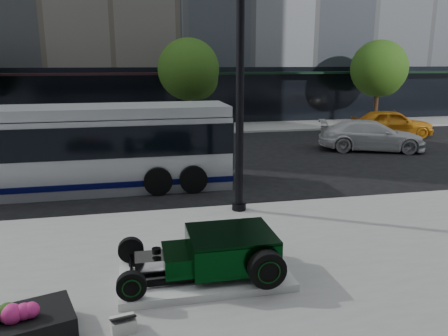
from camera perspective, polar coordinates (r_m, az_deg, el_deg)
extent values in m
plane|color=black|center=(15.33, -1.68, -2.99)|extent=(120.00, 120.00, 0.00)
cube|color=gray|center=(28.89, -6.74, 5.04)|extent=(70.00, 4.00, 0.12)
cube|color=black|center=(31.60, -25.80, 8.06)|extent=(22.00, 0.50, 4.00)
cube|color=black|center=(34.48, 15.11, 9.32)|extent=(24.00, 0.50, 4.00)
cube|color=black|center=(30.94, -26.37, 10.89)|extent=(22.00, 1.60, 0.15)
cube|color=black|center=(33.87, 15.75, 11.93)|extent=(24.00, 1.60, 0.15)
cylinder|color=black|center=(27.84, -4.56, 7.58)|extent=(0.28, 0.28, 2.60)
sphere|color=#193B10|center=(27.68, -4.66, 12.73)|extent=(3.80, 3.80, 3.80)
sphere|color=#193B10|center=(28.08, -3.48, 11.54)|extent=(2.60, 2.60, 2.60)
cylinder|color=black|center=(32.23, 19.23, 7.71)|extent=(0.28, 0.28, 2.60)
sphere|color=#193B10|center=(32.09, 19.59, 12.15)|extent=(3.80, 3.80, 3.80)
sphere|color=#193B10|center=(32.67, 20.15, 11.06)|extent=(2.60, 2.60, 2.60)
cube|color=silver|center=(9.16, -2.56, -13.78)|extent=(3.40, 1.80, 0.15)
cube|color=black|center=(8.68, -2.06, -14.11)|extent=(3.00, 0.08, 0.10)
cube|color=black|center=(9.48, -3.03, -11.60)|extent=(3.00, 0.08, 0.10)
cube|color=black|center=(9.02, 0.91, -10.50)|extent=(1.70, 1.45, 0.62)
cube|color=black|center=(8.89, 0.92, -8.56)|extent=(1.70, 1.45, 0.06)
cube|color=black|center=(8.91, -6.15, -11.76)|extent=(0.55, 1.05, 0.38)
cube|color=silver|center=(8.90, -9.74, -12.27)|extent=(0.55, 0.55, 0.34)
cylinder|color=black|center=(8.79, -8.82, -10.63)|extent=(0.18, 0.18, 0.10)
cylinder|color=black|center=(8.96, -12.00, -13.07)|extent=(0.06, 1.55, 0.06)
cylinder|color=black|center=(8.44, 5.64, -13.04)|extent=(0.72, 0.24, 0.72)
cylinder|color=black|center=(8.34, 5.91, -13.42)|extent=(0.37, 0.02, 0.37)
torus|color=#0A380F|center=(8.33, 5.93, -13.46)|extent=(0.44, 0.02, 0.44)
cylinder|color=black|center=(9.93, 2.64, -8.74)|extent=(0.72, 0.24, 0.72)
cylinder|color=black|center=(10.04, 2.46, -8.47)|extent=(0.37, 0.02, 0.37)
torus|color=#0A380F|center=(10.05, 2.44, -8.44)|extent=(0.44, 0.02, 0.44)
cylinder|color=black|center=(8.21, -12.00, -14.83)|extent=(0.54, 0.16, 0.54)
cylinder|color=black|center=(8.14, -12.00, -15.11)|extent=(0.28, 0.02, 0.28)
torus|color=#0A380F|center=(8.13, -12.00, -15.15)|extent=(0.34, 0.02, 0.34)
cylinder|color=black|center=(9.61, -12.07, -10.41)|extent=(0.54, 0.16, 0.54)
cylinder|color=black|center=(9.69, -12.07, -10.20)|extent=(0.28, 0.02, 0.28)
torus|color=#0A380F|center=(9.70, -12.08, -10.17)|extent=(0.34, 0.02, 0.34)
cube|color=silver|center=(7.78, -13.03, -19.30)|extent=(0.45, 0.37, 0.22)
cube|color=black|center=(7.71, -13.08, -18.52)|extent=(0.45, 0.36, 0.15)
cylinder|color=black|center=(12.35, 2.10, 11.27)|extent=(0.23, 0.23, 7.53)
cylinder|color=black|center=(13.04, 1.96, -5.06)|extent=(0.41, 0.41, 0.19)
cube|color=black|center=(8.05, -26.62, -18.55)|extent=(2.22, 1.55, 0.40)
sphere|color=#193B10|center=(7.85, -25.84, -16.57)|extent=(0.26, 0.26, 0.26)
sphere|color=#E92985|center=(7.79, -23.74, -16.60)|extent=(0.26, 0.26, 0.26)
sphere|color=#193B10|center=(7.73, -21.61, -16.62)|extent=(0.26, 0.26, 0.26)
cube|color=#B3B8BD|center=(16.17, -21.13, 1.62)|extent=(12.00, 2.55, 2.55)
cube|color=#080943|center=(16.36, -20.87, -1.30)|extent=(12.05, 2.60, 0.20)
cube|color=black|center=(16.07, -21.31, 3.63)|extent=(12.05, 2.60, 1.05)
cube|color=#B3B8BD|center=(15.95, -21.59, 6.81)|extent=(12.00, 2.40, 0.35)
cube|color=black|center=(16.27, 0.24, 3.62)|extent=(0.06, 2.30, 1.70)
cylinder|color=black|center=(14.90, -8.61, -1.72)|extent=(0.96, 0.28, 0.96)
cylinder|color=black|center=(17.42, -9.17, 0.53)|extent=(0.96, 0.28, 0.96)
cylinder|color=black|center=(15.01, -4.04, -1.48)|extent=(0.96, 0.28, 0.96)
cylinder|color=black|center=(17.51, -5.25, 0.72)|extent=(0.96, 0.28, 0.96)
imported|color=silver|center=(23.37, 18.67, 4.05)|extent=(5.60, 3.72, 1.51)
imported|color=orange|center=(28.13, 21.01, 5.50)|extent=(5.00, 2.85, 1.60)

